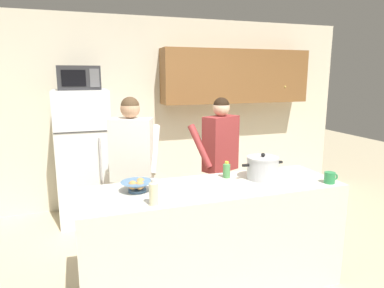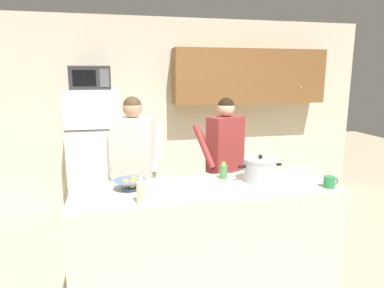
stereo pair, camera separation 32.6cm
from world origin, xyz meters
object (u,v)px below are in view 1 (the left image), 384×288
person_by_sink (220,152)px  coffee_mug (330,178)px  cooking_pot (263,168)px  person_near_pot (132,158)px  bread_bowl (137,185)px  refrigerator (84,157)px  bottle_near_edge (227,170)px  bottle_mid_counter (154,192)px  microwave (79,78)px

person_by_sink → coffee_mug: 1.27m
cooking_pot → person_near_pot: bearing=143.0°
coffee_mug → bread_bowl: bread_bowl is taller
refrigerator → bottle_near_edge: 2.05m
person_near_pot → coffee_mug: person_near_pot is taller
person_near_pot → coffee_mug: 1.85m
person_by_sink → bottle_mid_counter: bearing=-130.9°
microwave → bread_bowl: microwave is taller
person_by_sink → cooking_pot: bearing=-88.0°
microwave → person_by_sink: bearing=-32.3°
bottle_mid_counter → refrigerator: bearing=101.4°
refrigerator → person_by_sink: 1.72m
refrigerator → bottle_near_edge: refrigerator is taller
refrigerator → bottle_near_edge: (1.18, -1.66, 0.17)m
person_by_sink → bottle_mid_counter: person_by_sink is taller
microwave → coffee_mug: microwave is taller
bread_bowl → refrigerator: bearing=101.5°
refrigerator → cooking_pot: (1.47, -1.80, 0.20)m
bottle_mid_counter → bottle_near_edge: bearing=29.8°
coffee_mug → bottle_near_edge: 0.88m
bottle_near_edge → bottle_mid_counter: (-0.76, -0.43, 0.02)m
refrigerator → coffee_mug: 2.86m
person_by_sink → coffee_mug: person_by_sink is taller
person_by_sink → refrigerator: bearing=147.1°
microwave → coffee_mug: (1.95, -2.07, -0.82)m
person_by_sink → bottle_mid_counter: 1.55m
person_near_pot → bottle_near_edge: bearing=-40.8°
refrigerator → microwave: 0.96m
person_by_sink → coffee_mug: bearing=-66.2°
cooking_pot → bottle_near_edge: size_ratio=2.65×
person_by_sink → coffee_mug: size_ratio=12.10×
person_near_pot → person_by_sink: 1.00m
coffee_mug → bread_bowl: bearing=168.8°
microwave → bread_bowl: 1.97m
coffee_mug → bottle_mid_counter: bottle_mid_counter is taller
person_near_pot → person_by_sink: bearing=5.4°
person_near_pot → bottle_near_edge: person_near_pot is taller
microwave → bottle_mid_counter: (0.42, -2.08, -0.77)m
bottle_near_edge → bottle_mid_counter: bearing=-150.2°
bread_bowl → person_near_pot: bearing=83.9°
bread_bowl → bottle_near_edge: bearing=7.9°
refrigerator → person_by_sink: size_ratio=1.04×
bread_bowl → bottle_near_edge: 0.83m
coffee_mug → person_near_pot: bearing=144.7°
refrigerator → cooking_pot: refrigerator is taller
bread_bowl → coffee_mug: bearing=-11.2°
bottle_mid_counter → coffee_mug: bearing=0.3°
cooking_pot → bread_bowl: 1.11m
person_near_pot → bottle_near_edge: (0.74, -0.64, -0.01)m
coffee_mug → cooking_pot: bearing=148.6°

